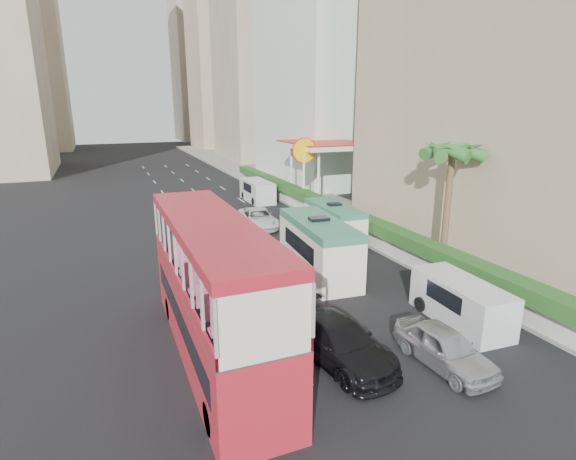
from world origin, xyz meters
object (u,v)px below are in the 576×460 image
shell_station (323,172)px  car_silver_lane_b (442,365)px  minibus_far (334,224)px  panel_van_far (257,191)px  car_silver_lane_a (256,277)px  van_asset (258,227)px  panel_van_near (461,302)px  car_black (338,360)px  minibus_near (318,247)px  double_decker_bus (213,290)px  palm_tree (447,209)px

shell_station → car_silver_lane_b: bearing=-108.3°
minibus_far → panel_van_far: bearing=94.2°
car_silver_lane_a → panel_van_far: size_ratio=0.97×
van_asset → shell_station: shell_station is taller
car_silver_lane_a → panel_van_near: 10.25m
car_black → minibus_near: 8.62m
shell_station → double_decker_bus: bearing=-124.8°
car_silver_lane_b → shell_station: shell_station is taller
car_black → panel_van_far: (6.20, 27.11, 0.97)m
double_decker_bus → car_silver_lane_a: size_ratio=2.32×
double_decker_bus → car_silver_lane_b: 8.47m
panel_van_near → car_silver_lane_b: bearing=-137.8°
car_black → panel_van_far: panel_van_far is taller
minibus_near → palm_tree: bearing=-10.7°
palm_tree → shell_station: bearing=83.4°
car_silver_lane_a → panel_van_far: panel_van_far is taller
car_silver_lane_b → panel_van_far: size_ratio=0.83×
minibus_far → panel_van_near: 12.09m
car_silver_lane_b → minibus_far: size_ratio=0.71×
panel_van_near → palm_tree: 7.07m
car_black → shell_station: size_ratio=0.64×
palm_tree → minibus_far: bearing=116.3°
panel_van_near → car_silver_lane_a: bearing=130.9°
shell_station → minibus_far: bearing=-113.9°
double_decker_bus → shell_station: shell_station is taller
double_decker_bus → palm_tree: size_ratio=1.72×
minibus_near → minibus_far: (3.50, 4.78, -0.23)m
minibus_far → shell_station: bearing=68.7°
van_asset → panel_van_near: (2.89, -17.56, 0.91)m
car_black → panel_van_far: 27.82m
minibus_near → panel_van_far: 19.46m
van_asset → panel_van_near: size_ratio=1.10×
car_black → minibus_far: bearing=53.6°
double_decker_bus → palm_tree: 14.39m
minibus_near → minibus_far: 5.93m
minibus_far → palm_tree: palm_tree is taller
van_asset → palm_tree: (6.67, -12.13, 3.38)m
panel_van_far → shell_station: shell_station is taller
double_decker_bus → palm_tree: palm_tree is taller
minibus_near → palm_tree: 7.28m
car_silver_lane_a → car_silver_lane_b: car_silver_lane_a is taller
minibus_near → double_decker_bus: bearing=-135.5°
palm_tree → minibus_near: bearing=164.7°
car_black → palm_tree: (9.88, 6.05, 3.38)m
van_asset → minibus_near: (-0.11, -10.27, 1.49)m
car_black → shell_station: bearing=55.3°
panel_van_far → shell_station: bearing=-19.9°
car_silver_lane_a → car_silver_lane_b: 10.93m
car_silver_lane_b → palm_tree: 10.75m
car_silver_lane_a → shell_station: bearing=62.4°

